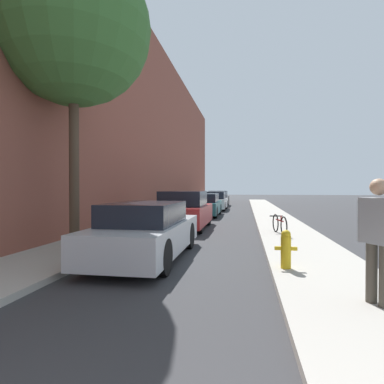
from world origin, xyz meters
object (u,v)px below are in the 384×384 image
pedestrian (378,234)px  bicycle (279,224)px  parked_car_red (184,211)px  street_tree_near (73,28)px  parked_car_black (218,199)px  parked_car_silver (147,231)px  parked_car_white (215,201)px  fire_hydrant (286,249)px  parked_car_teal (205,205)px

pedestrian → bicycle: size_ratio=1.10×
parked_car_red → street_tree_near: size_ratio=0.54×
parked_car_black → pedestrian: (4.14, -24.25, 0.39)m
parked_car_silver → bicycle: (3.37, 3.76, -0.20)m
parked_car_white → parked_car_black: bearing=91.8°
parked_car_silver → pedestrian: pedestrian is taller
parked_car_silver → parked_car_black: parked_car_black is taller
parked_car_white → bicycle: parked_car_white is taller
parked_car_silver → street_tree_near: bearing=166.4°
parked_car_red → bicycle: bearing=-25.6°
fire_hydrant → bicycle: size_ratio=0.49×
parked_car_red → parked_car_teal: bearing=89.2°
parked_car_white → fire_hydrant: 17.56m
pedestrian → parked_car_silver: bearing=-153.3°
parked_car_white → street_tree_near: (-2.11, -15.92, 5.10)m
parked_car_red → parked_car_silver: bearing=-88.1°
bicycle → parked_car_silver: bearing=-143.2°
parked_car_teal → parked_car_silver: bearing=-89.5°
parked_car_silver → parked_car_red: size_ratio=1.07×
parked_car_teal → pedestrian: pedestrian is taller
parked_car_teal → fire_hydrant: 12.53m
parked_car_white → bicycle: (3.38, -12.67, -0.21)m
parked_car_silver → bicycle: parked_car_silver is taller
parked_car_silver → fire_hydrant: 3.14m
fire_hydrant → bicycle: bearing=85.6°
parked_car_silver → parked_car_red: parked_car_red is taller
parked_car_black → street_tree_near: 21.82m
parked_car_red → fire_hydrant: parked_car_red is taller
parked_car_black → street_tree_near: bearing=-95.3°
parked_car_white → bicycle: size_ratio=2.89×
parked_car_red → bicycle: 3.95m
parked_car_red → street_tree_near: (-1.94, -4.95, 5.04)m
parked_car_white → pedestrian: bearing=-78.2°
parked_car_red → parked_car_black: size_ratio=1.05×
parked_car_red → parked_car_teal: parked_car_red is taller
parked_car_silver → street_tree_near: 5.56m
parked_car_red → street_tree_near: 7.33m
parked_car_red → parked_car_teal: size_ratio=0.96×
parked_car_black → fire_hydrant: 22.72m
parked_car_teal → fire_hydrant: parked_car_teal is taller
parked_car_black → pedestrian: size_ratio=2.38×
parked_car_silver → bicycle: size_ratio=2.93×
parked_car_silver → pedestrian: 4.77m
parked_car_white → street_tree_near: bearing=-97.5°
fire_hydrant → parked_car_teal: bearing=104.4°
parked_car_silver → parked_car_white: (-0.01, 16.44, 0.01)m
parked_car_red → parked_car_black: parked_car_red is taller
street_tree_near → fire_hydrant: (5.14, -1.37, -5.26)m
street_tree_near → bicycle: street_tree_near is taller
parked_car_red → parked_car_black: (0.01, 16.17, -0.06)m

